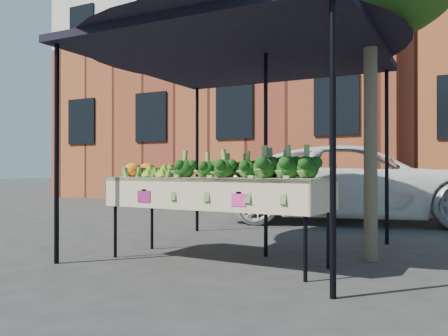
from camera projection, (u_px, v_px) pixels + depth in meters
ground at (204, 262)px, 4.89m from camera, size 90.00×90.00×0.00m
table at (215, 220)px, 4.88m from camera, size 2.44×0.94×0.90m
canopy at (241, 137)px, 5.47m from camera, size 3.16×3.16×2.74m
broccoli_heap at (247, 164)px, 4.74m from camera, size 1.55×0.58×0.27m
romanesco_cluster at (165, 168)px, 5.22m from camera, size 0.44×0.58×0.21m
cauliflower_pair at (140, 169)px, 5.42m from camera, size 0.24×0.44×0.19m
vehicle at (359, 85)px, 8.85m from camera, size 1.99×2.69×5.22m
street_tree at (370, 68)px, 4.98m from camera, size 2.12×2.12×4.17m
building_left at (245, 79)px, 17.87m from camera, size 12.00×8.00×9.00m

